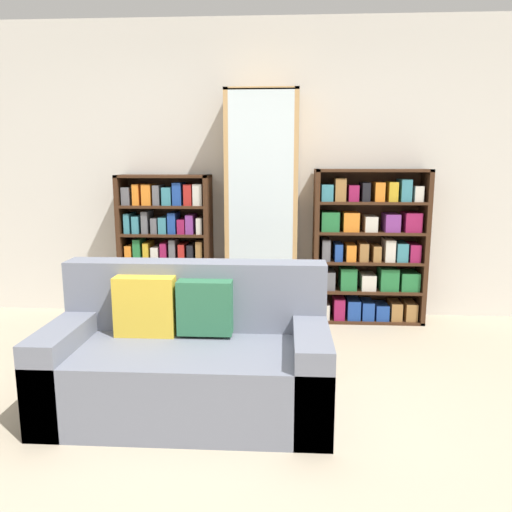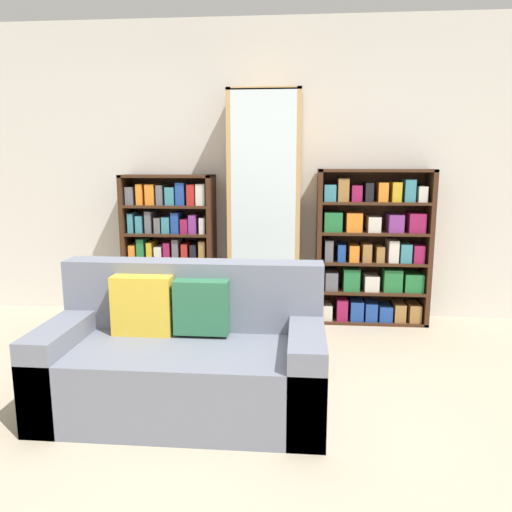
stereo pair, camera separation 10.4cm
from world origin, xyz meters
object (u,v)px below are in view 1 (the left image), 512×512
at_px(couch, 189,360).
at_px(wine_bottle, 295,328).
at_px(display_cabinet, 262,209).
at_px(bookshelf_right, 369,250).
at_px(bookshelf_left, 167,249).

relative_size(couch, wine_bottle, 4.63).
bearing_deg(display_cabinet, bookshelf_right, 0.94).
height_order(display_cabinet, wine_bottle, display_cabinet).
bearing_deg(bookshelf_right, wine_bottle, -133.67).
bearing_deg(couch, display_cabinet, 78.80).
bearing_deg(couch, wine_bottle, 58.48).
distance_m(bookshelf_right, wine_bottle, 1.10).
xyz_separation_m(bookshelf_left, bookshelf_right, (1.85, 0.00, 0.01)).
height_order(bookshelf_left, bookshelf_right, bookshelf_right).
height_order(bookshelf_left, wine_bottle, bookshelf_left).
bearing_deg(couch, bookshelf_right, 53.13).
height_order(couch, bookshelf_left, bookshelf_left).
relative_size(couch, bookshelf_right, 1.17).
distance_m(couch, bookshelf_left, 1.87).
relative_size(couch, display_cabinet, 0.78).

